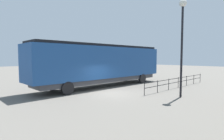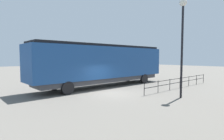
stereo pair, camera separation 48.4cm
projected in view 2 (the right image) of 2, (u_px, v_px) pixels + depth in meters
The scene contains 4 objects.
ground_plane at pixel (111, 93), 15.48m from camera, with size 120.00×120.00×0.00m, color #666059.
locomotive at pixel (108, 63), 19.51m from camera, with size 3.02×15.67×4.38m.
lamp_post at pixel (183, 28), 13.42m from camera, with size 0.55×0.55×7.37m.
platform_fence at pixel (180, 81), 18.16m from camera, with size 0.05×11.47×1.06m.
Camera 2 is at (11.51, -10.10, 3.03)m, focal length 29.03 mm.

